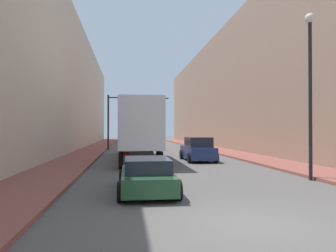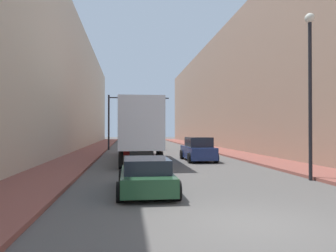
% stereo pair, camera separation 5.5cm
% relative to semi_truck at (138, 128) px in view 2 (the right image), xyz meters
% --- Properties ---
extents(ground_plane, '(200.00, 200.00, 0.00)m').
position_rel_semi_truck_xyz_m(ground_plane, '(2.24, -17.16, -2.38)').
color(ground_plane, '#565451').
extents(sidewalk_right, '(2.99, 80.00, 0.15)m').
position_rel_semi_truck_xyz_m(sidewalk_right, '(9.00, 12.84, -2.31)').
color(sidewalk_right, brown).
rests_on(sidewalk_right, ground).
extents(sidewalk_left, '(2.99, 80.00, 0.15)m').
position_rel_semi_truck_xyz_m(sidewalk_left, '(-4.53, 12.84, -2.31)').
color(sidewalk_left, brown).
rests_on(sidewalk_left, ground).
extents(building_right, '(6.00, 80.00, 14.55)m').
position_rel_semi_truck_xyz_m(building_right, '(13.49, 12.84, 4.89)').
color(building_right, '#997A66').
rests_on(building_right, ground).
extents(building_left, '(6.00, 80.00, 14.59)m').
position_rel_semi_truck_xyz_m(building_left, '(-9.02, 12.84, 4.91)').
color(building_left, beige).
rests_on(building_left, ground).
extents(semi_truck, '(2.60, 13.85, 4.17)m').
position_rel_semi_truck_xyz_m(semi_truck, '(0.00, 0.00, 0.00)').
color(semi_truck, silver).
rests_on(semi_truck, ground).
extents(sedan_car, '(2.03, 4.44, 1.24)m').
position_rel_semi_truck_xyz_m(sedan_car, '(-0.10, -12.83, -1.78)').
color(sedan_car, '#234C2D').
rests_on(sedan_car, ground).
extents(suv_car, '(2.08, 4.53, 1.74)m').
position_rel_semi_truck_xyz_m(suv_car, '(4.33, -1.31, -1.57)').
color(suv_car, navy).
rests_on(suv_car, ground).
extents(traffic_signal_gantry, '(6.96, 0.35, 6.24)m').
position_rel_semi_truck_xyz_m(traffic_signal_gantry, '(-1.20, 12.88, 1.97)').
color(traffic_signal_gantry, black).
rests_on(traffic_signal_gantry, ground).
extents(street_lamp, '(0.44, 0.44, 7.50)m').
position_rel_semi_truck_xyz_m(street_lamp, '(7.35, -10.97, 2.37)').
color(street_lamp, black).
rests_on(street_lamp, ground).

